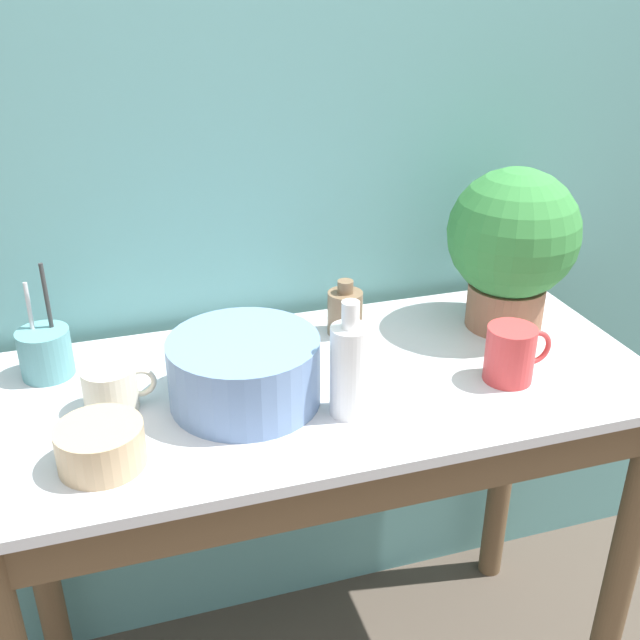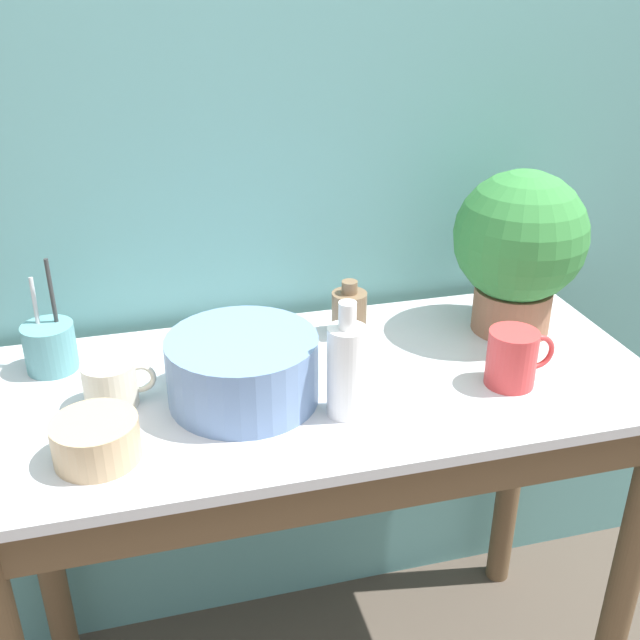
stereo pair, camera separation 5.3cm
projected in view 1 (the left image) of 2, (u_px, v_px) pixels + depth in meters
wall_back at (271, 143)px, 1.49m from camera, size 6.00×0.05×2.40m
counter_table at (323, 471)px, 1.43m from camera, size 1.23×0.56×0.84m
potted_plant at (512, 242)px, 1.48m from camera, size 0.26×0.26×0.33m
bowl_wash_large at (244, 371)px, 1.27m from camera, size 0.26×0.26×0.12m
bottle_tall at (349, 368)px, 1.23m from camera, size 0.07×0.07×0.21m
bottle_short at (345, 311)px, 1.51m from camera, size 0.07×0.07×0.11m
mug_cream at (111, 389)px, 1.26m from camera, size 0.12×0.09×0.08m
mug_red at (511, 354)px, 1.34m from camera, size 0.13×0.09×0.10m
bowl_small_tan at (101, 446)px, 1.12m from camera, size 0.13×0.13×0.07m
utensil_cup at (45, 352)px, 1.36m from camera, size 0.09×0.09×0.21m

